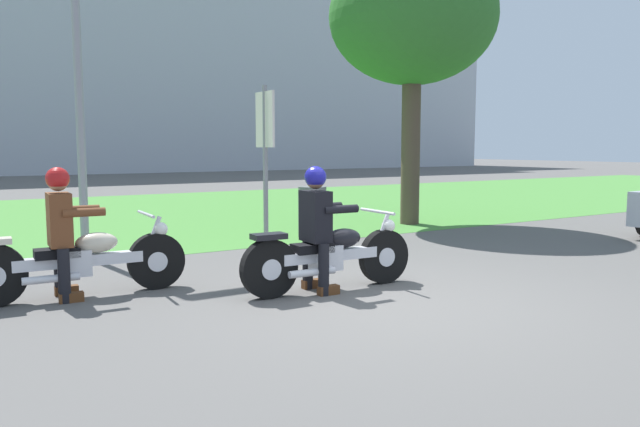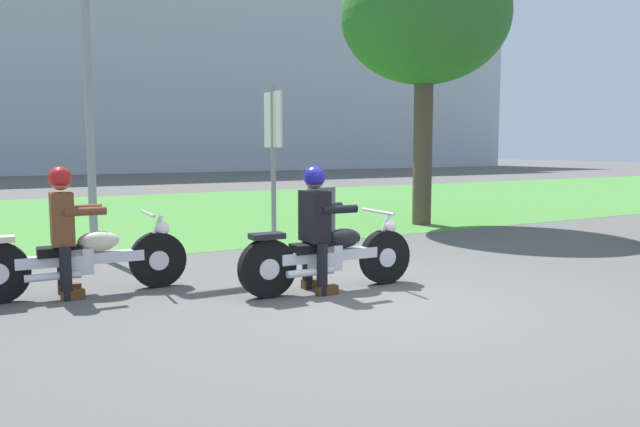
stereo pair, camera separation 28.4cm
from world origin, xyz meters
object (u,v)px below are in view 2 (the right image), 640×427
object	(u,v)px
sign_banner	(273,140)
rider_follow	(64,221)
motorcycle_follow	(82,259)
tree_roadside	(425,18)
rider_lead	(316,219)
motorcycle_lead	(330,256)
trash_can	(321,212)
streetlight_pole	(95,27)

from	to	relation	value
sign_banner	rider_follow	bearing A→B (deg)	-148.46
motorcycle_follow	tree_roadside	xyz separation A→B (m)	(7.13, 2.99, 3.81)
rider_lead	rider_follow	xyz separation A→B (m)	(-2.44, 1.15, 0.00)
rider_lead	sign_banner	distance (m)	3.58
tree_roadside	sign_banner	bearing A→B (deg)	-167.68
rider_follow	sign_banner	bearing A→B (deg)	34.06
motorcycle_follow	motorcycle_lead	bearing A→B (deg)	-22.75
rider_lead	tree_roadside	distance (m)	7.22
motorcycle_follow	sign_banner	bearing A→B (deg)	35.45
rider_lead	trash_can	bearing A→B (deg)	61.73
motorcycle_lead	streetlight_pole	world-z (taller)	streetlight_pole
motorcycle_lead	tree_roadside	distance (m)	7.33
rider_lead	motorcycle_follow	size ratio (longest dim) A/B	0.62
rider_lead	tree_roadside	world-z (taller)	tree_roadside
trash_can	motorcycle_lead	bearing A→B (deg)	-118.70
rider_lead	trash_can	distance (m)	4.18
rider_lead	rider_follow	size ratio (longest dim) A/B	1.00
tree_roadside	streetlight_pole	size ratio (longest dim) A/B	1.07
rider_follow	trash_can	world-z (taller)	rider_follow
tree_roadside	sign_banner	size ratio (longest dim) A/B	2.15
trash_can	sign_banner	distance (m)	1.69
tree_roadside	motorcycle_follow	bearing A→B (deg)	-157.28
motorcycle_follow	rider_follow	world-z (taller)	rider_follow
motorcycle_follow	trash_can	distance (m)	5.03
motorcycle_follow	streetlight_pole	bearing A→B (deg)	77.54
rider_follow	sign_banner	size ratio (longest dim) A/B	0.54
motorcycle_follow	rider_follow	bearing A→B (deg)	179.17
rider_lead	sign_banner	size ratio (longest dim) A/B	0.54
tree_roadside	sign_banner	xyz separation A→B (m)	(-3.80, -0.83, -2.47)
rider_follow	sign_banner	world-z (taller)	sign_banner
motorcycle_follow	streetlight_pole	world-z (taller)	streetlight_pole
motorcycle_follow	sign_banner	world-z (taller)	sign_banner
streetlight_pole	sign_banner	xyz separation A→B (m)	(2.66, -0.33, -1.60)
motorcycle_follow	streetlight_pole	size ratio (longest dim) A/B	0.43
rider_lead	sign_banner	world-z (taller)	sign_banner
rider_follow	streetlight_pole	distance (m)	3.62
motorcycle_lead	tree_roadside	xyz separation A→B (m)	(4.70, 4.14, 3.81)
motorcycle_lead	motorcycle_follow	world-z (taller)	same
tree_roadside	streetlight_pole	world-z (taller)	tree_roadside
rider_follow	trash_can	bearing A→B (deg)	30.54
motorcycle_follow	streetlight_pole	distance (m)	3.90
rider_follow	tree_roadside	distance (m)	8.58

